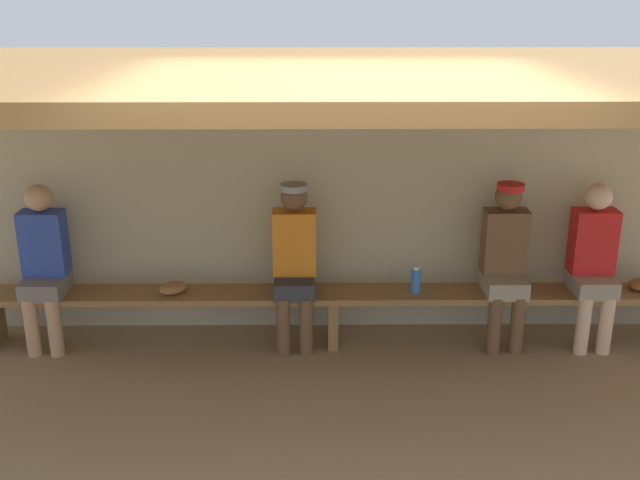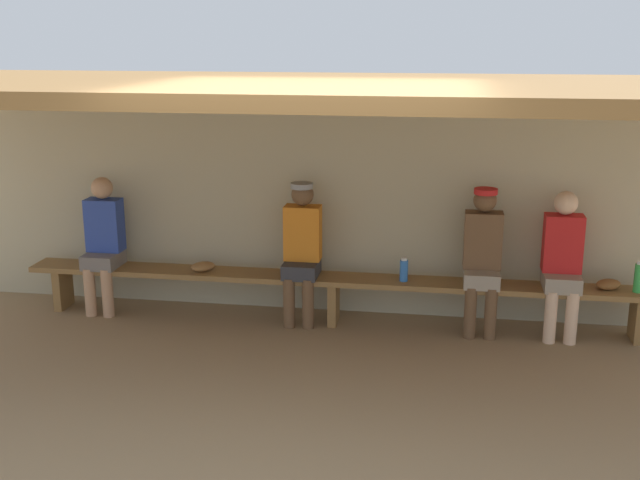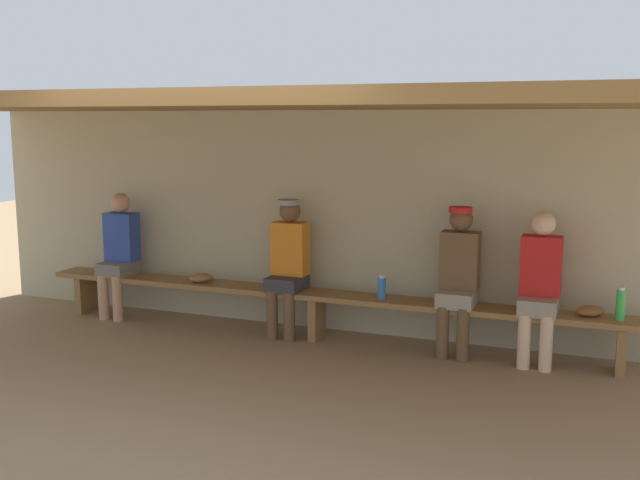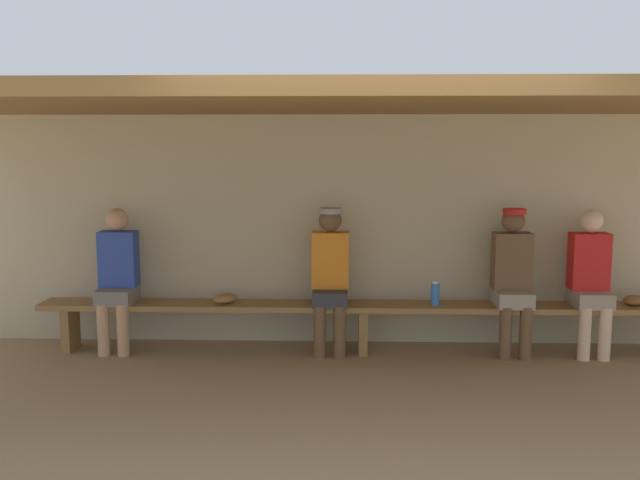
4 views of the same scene
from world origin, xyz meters
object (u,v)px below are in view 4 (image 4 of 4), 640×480
(player_rightmost, at_px, (117,274))
(baseball_glove_tan, at_px, (226,298))
(player_shirtless_tan, at_px, (513,274))
(baseball_glove_worn, at_px, (634,300))
(player_middle, at_px, (330,273))
(player_in_white, at_px, (590,276))
(water_bottle_orange, at_px, (435,294))
(bench, at_px, (363,311))

(player_rightmost, height_order, baseball_glove_tan, player_rightmost)
(player_shirtless_tan, distance_m, baseball_glove_worn, 1.15)
(player_shirtless_tan, relative_size, player_middle, 1.00)
(player_rightmost, height_order, player_in_white, same)
(player_in_white, xyz_separation_m, water_bottle_orange, (-1.41, -0.03, -0.16))
(player_middle, relative_size, baseball_glove_tan, 5.60)
(bench, height_order, water_bottle_orange, water_bottle_orange)
(bench, height_order, player_middle, player_middle)
(player_rightmost, bearing_deg, baseball_glove_tan, -1.26)
(player_shirtless_tan, bearing_deg, water_bottle_orange, -177.84)
(player_in_white, height_order, baseball_glove_tan, player_in_white)
(player_rightmost, bearing_deg, player_middle, 0.01)
(player_shirtless_tan, relative_size, player_in_white, 1.01)
(player_in_white, relative_size, water_bottle_orange, 6.00)
(player_shirtless_tan, bearing_deg, player_in_white, -0.04)
(player_shirtless_tan, distance_m, player_rightmost, 3.65)
(water_bottle_orange, bearing_deg, bench, 177.99)
(water_bottle_orange, distance_m, baseball_glove_tan, 1.93)
(player_shirtless_tan, xyz_separation_m, baseball_glove_worn, (1.12, 0.02, -0.24))
(bench, height_order, player_in_white, player_in_white)
(player_in_white, height_order, player_middle, player_middle)
(bench, xyz_separation_m, player_in_white, (2.07, 0.00, 0.34))
(player_rightmost, distance_m, baseball_glove_tan, 1.04)
(bench, xyz_separation_m, player_middle, (-0.31, 0.00, 0.36))
(player_rightmost, bearing_deg, water_bottle_orange, -0.51)
(player_in_white, bearing_deg, baseball_glove_worn, 3.38)
(baseball_glove_worn, bearing_deg, water_bottle_orange, -31.25)
(baseball_glove_worn, bearing_deg, player_rightmost, -32.55)
(player_shirtless_tan, xyz_separation_m, player_in_white, (0.70, -0.00, -0.02))
(player_shirtless_tan, relative_size, water_bottle_orange, 6.05)
(water_bottle_orange, bearing_deg, player_middle, 178.42)
(player_rightmost, height_order, water_bottle_orange, player_rightmost)
(baseball_glove_worn, bearing_deg, bench, -32.21)
(baseball_glove_tan, bearing_deg, player_rightmost, 138.14)
(player_middle, distance_m, baseball_glove_worn, 2.80)
(baseball_glove_worn, xyz_separation_m, baseball_glove_tan, (-3.76, -0.05, 0.00))
(player_middle, bearing_deg, bench, -0.67)
(water_bottle_orange, bearing_deg, player_rightmost, 179.49)
(bench, distance_m, player_in_white, 2.09)
(player_rightmost, relative_size, baseball_glove_worn, 5.56)
(baseball_glove_worn, height_order, baseball_glove_tan, same)
(baseball_glove_tan, bearing_deg, player_shirtless_tan, -40.11)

